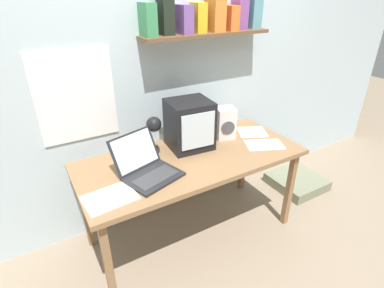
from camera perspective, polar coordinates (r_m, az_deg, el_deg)
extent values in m
plane|color=gray|center=(2.55, 0.00, -16.43)|extent=(12.00, 12.00, 0.00)
cube|color=silver|center=(2.30, -6.14, 15.56)|extent=(5.60, 0.06, 2.60)
cube|color=white|center=(2.13, -21.21, 8.33)|extent=(0.51, 0.01, 0.61)
cube|color=brown|center=(2.33, 2.96, 20.17)|extent=(1.03, 0.18, 0.02)
cube|color=#3D8A57|center=(2.11, -8.44, 22.36)|extent=(0.08, 0.15, 0.21)
cube|color=black|center=(2.18, -5.07, 23.20)|extent=(0.08, 0.12, 0.25)
cube|color=#764F9A|center=(2.23, -1.56, 22.64)|extent=(0.08, 0.15, 0.19)
cube|color=gold|center=(2.31, 1.22, 22.93)|extent=(0.08, 0.12, 0.20)
cube|color=orange|center=(2.36, 4.41, 23.62)|extent=(0.10, 0.15, 0.25)
cube|color=orange|center=(2.44, 7.12, 22.72)|extent=(0.08, 0.16, 0.18)
cube|color=#854C99|center=(2.52, 9.06, 23.55)|extent=(0.09, 0.11, 0.24)
cube|color=#5D98A5|center=(2.61, 11.58, 23.44)|extent=(0.09, 0.12, 0.24)
cube|color=olive|center=(2.13, 0.00, -2.81)|extent=(1.60, 0.71, 0.03)
cube|color=olive|center=(1.94, -15.63, -21.46)|extent=(0.04, 0.05, 0.68)
cube|color=olive|center=(2.55, 18.04, -8.23)|extent=(0.04, 0.05, 0.68)
cube|color=olive|center=(2.37, -19.69, -11.63)|extent=(0.04, 0.05, 0.68)
cube|color=olive|center=(2.89, 9.71, -2.62)|extent=(0.04, 0.05, 0.68)
cube|color=black|center=(2.18, -0.53, 3.76)|extent=(0.33, 0.31, 0.36)
cube|color=silver|center=(2.06, 1.15, 2.51)|extent=(0.25, 0.03, 0.26)
cube|color=#232326|center=(1.90, -7.28, -6.24)|extent=(0.39, 0.33, 0.02)
cube|color=#38383A|center=(1.88, -6.93, -6.21)|extent=(0.31, 0.21, 0.00)
cube|color=#232326|center=(1.96, -10.83, -1.32)|extent=(0.35, 0.20, 0.23)
cube|color=silver|center=(1.96, -10.83, -1.32)|extent=(0.31, 0.18, 0.20)
cylinder|color=black|center=(2.20, -7.97, -1.21)|extent=(0.14, 0.14, 0.01)
cylinder|color=black|center=(2.15, -8.17, 1.54)|extent=(0.02, 0.02, 0.22)
sphere|color=black|center=(2.06, -7.28, 3.76)|extent=(0.10, 0.10, 0.10)
cylinder|color=white|center=(2.54, 7.07, 4.32)|extent=(0.08, 0.08, 0.13)
cylinder|color=orange|center=(2.54, 7.05, 3.94)|extent=(0.07, 0.07, 0.09)
cube|color=white|center=(2.36, 6.34, 4.04)|extent=(0.18, 0.17, 0.24)
cylinder|color=#4C4C51|center=(2.30, 6.89, 3.06)|extent=(0.10, 0.04, 0.11)
cube|color=white|center=(2.34, 13.64, -0.13)|extent=(0.33, 0.27, 0.00)
cube|color=white|center=(1.79, -15.39, -9.84)|extent=(0.30, 0.24, 0.00)
cube|color=white|center=(2.52, 11.36, 2.25)|extent=(0.29, 0.28, 0.00)
cube|color=gray|center=(3.20, 19.29, -6.75)|extent=(0.47, 0.47, 0.10)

